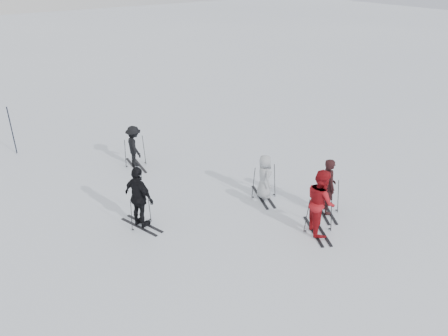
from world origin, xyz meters
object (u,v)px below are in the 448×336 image
skier_red (321,202)px  piste_marker (12,131)px  skier_uphill_left (139,198)px  skier_near_dark (328,187)px  skier_grey (264,177)px  skier_uphill_far (134,147)px

skier_red → piste_marker: (-6.05, 11.29, 0.01)m
skier_uphill_left → skier_near_dark: bearing=-134.5°
skier_grey → piste_marker: (-6.05, 8.77, 0.25)m
skier_near_dark → skier_uphill_left: skier_uphill_left is taller
skier_near_dark → skier_uphill_left: 5.84m
skier_grey → skier_uphill_far: bearing=48.9°
skier_near_dark → skier_red: size_ratio=0.91×
piste_marker → skier_grey: bearing=-55.4°
skier_red → skier_uphill_left: skier_red is taller
skier_red → skier_near_dark: bearing=-32.1°
skier_red → skier_grey: bearing=26.5°
skier_grey → skier_uphill_far: 5.41m
skier_uphill_left → piste_marker: piste_marker is taller
skier_near_dark → skier_uphill_far: (-3.51, 6.70, -0.11)m
skier_uphill_far → piste_marker: size_ratio=0.80×
piste_marker → skier_uphill_left: bearing=-76.7°
skier_red → skier_uphill_far: size_ratio=1.25×
skier_near_dark → piste_marker: piste_marker is taller
skier_near_dark → skier_grey: 2.16m
skier_near_dark → piste_marker: bearing=63.2°
skier_grey → piste_marker: 10.66m
skier_grey → skier_uphill_left: size_ratio=0.78×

